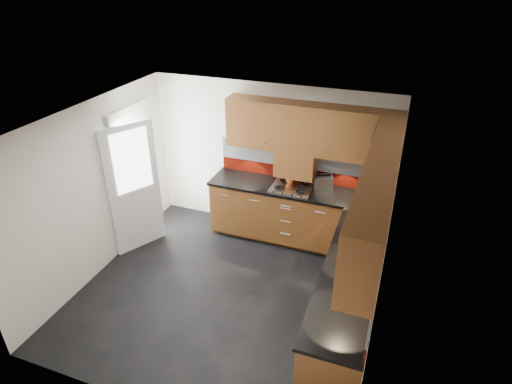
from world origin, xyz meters
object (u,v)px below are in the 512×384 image
at_px(toaster, 323,182).
at_px(utensil_pot, 290,178).
at_px(gas_hob, 292,187).
at_px(food_processor, 363,225).

bearing_deg(toaster, utensil_pot, -177.23).
bearing_deg(utensil_pot, gas_hob, -62.20).
distance_m(gas_hob, food_processor, 1.46).
bearing_deg(gas_hob, utensil_pot, 117.80).
bearing_deg(food_processor, utensil_pot, 140.00).
height_order(utensil_pot, food_processor, utensil_pot).
xyz_separation_m(gas_hob, toaster, (0.43, 0.18, 0.08)).
xyz_separation_m(toaster, food_processor, (0.72, -1.06, 0.05)).
distance_m(gas_hob, toaster, 0.47).
bearing_deg(gas_hob, toaster, 22.25).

